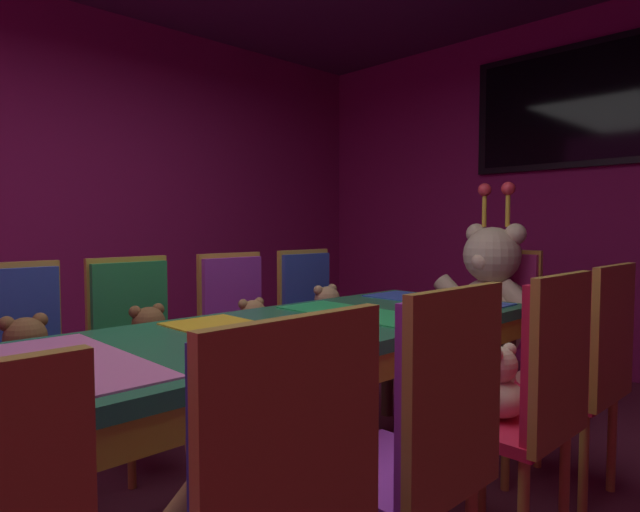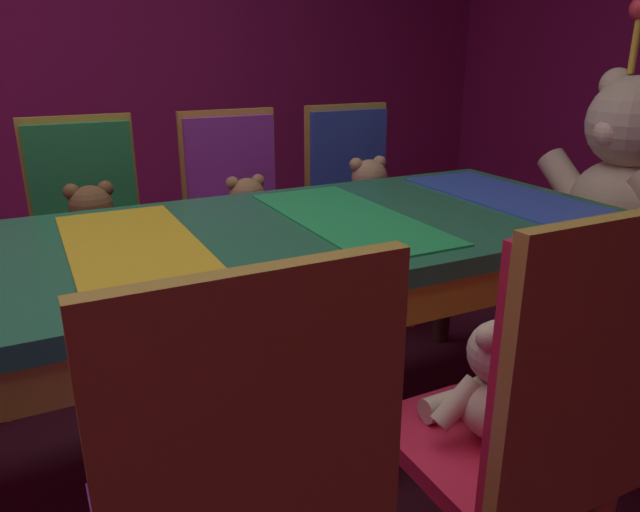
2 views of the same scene
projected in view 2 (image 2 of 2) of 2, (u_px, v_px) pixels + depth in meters
ground_plane at (160, 484)px, 1.76m from camera, size 7.90×7.90×0.00m
wall_left at (41, 16)px, 3.50m from camera, size 0.12×6.40×2.80m
banquet_table at (137, 278)px, 1.55m from camera, size 0.90×2.94×0.75m
chair_left_2 at (89, 221)px, 2.29m from camera, size 0.42×0.41×0.98m
teddy_left_2 at (95, 232)px, 2.17m from camera, size 0.25×0.33×0.31m
chair_left_3 at (237, 206)px, 2.50m from camera, size 0.42×0.41×0.98m
teddy_left_3 at (249, 217)px, 2.39m from camera, size 0.24×0.31×0.29m
chair_left_4 at (353, 192)px, 2.75m from camera, size 0.42×0.41×0.98m
teddy_left_4 at (370, 199)px, 2.62m from camera, size 0.26×0.34×0.32m
chair_right_2 at (244, 502)px, 0.87m from camera, size 0.42×0.41×0.98m
chair_right_3 at (550, 411)px, 1.09m from camera, size 0.42×0.41×0.98m
teddy_right_3 at (495, 386)px, 1.21m from camera, size 0.22×0.28×0.26m
king_teddy_bear at (623, 175)px, 2.29m from camera, size 0.73×0.57×0.94m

